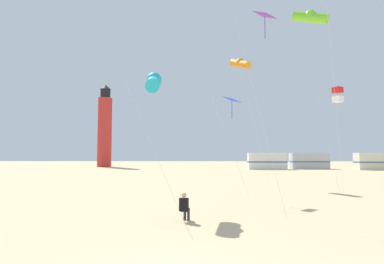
# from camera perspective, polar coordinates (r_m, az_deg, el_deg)

# --- Properties ---
(kite_flyer_standing) EXTENTS (0.44, 0.56, 1.16)m
(kite_flyer_standing) POSITION_cam_1_polar(r_m,az_deg,el_deg) (12.88, -1.37, -13.38)
(kite_flyer_standing) COLOR black
(kite_flyer_standing) RESTS_ON ground
(kite_diamond_blue) EXTENTS (2.20, 1.91, 6.28)m
(kite_diamond_blue) POSITION_cam_1_polar(r_m,az_deg,el_deg) (19.62, 7.29, 5.34)
(kite_diamond_blue) COLOR silver
(kite_diamond_blue) RESTS_ON ground
(kite_tube_orange) EXTENTS (3.30, 3.62, 11.64)m
(kite_tube_orange) POSITION_cam_1_polar(r_m,az_deg,el_deg) (29.50, 8.79, 12.29)
(kite_tube_orange) COLOR silver
(kite_tube_orange) RESTS_ON ground
(kite_tube_lime) EXTENTS (3.28, 3.10, 13.01)m
(kite_tube_lime) POSITION_cam_1_polar(r_m,az_deg,el_deg) (24.78, 20.82, 19.07)
(kite_tube_lime) COLOR silver
(kite_tube_lime) RESTS_ON ground
(kite_tube_cyan) EXTENTS (2.71, 2.72, 7.08)m
(kite_tube_cyan) POSITION_cam_1_polar(r_m,az_deg,el_deg) (16.26, -6.97, 9.09)
(kite_tube_cyan) COLOR silver
(kite_tube_cyan) RESTS_ON ground
(kite_diamond_violet) EXTENTS (2.22, 2.22, 9.75)m
(kite_diamond_violet) POSITION_cam_1_polar(r_m,az_deg,el_deg) (16.58, 13.09, 18.94)
(kite_diamond_violet) COLOR silver
(kite_diamond_violet) RESTS_ON ground
(kite_box_scarlet) EXTENTS (1.68, 1.93, 7.72)m
(kite_box_scarlet) POSITION_cam_1_polar(r_m,az_deg,el_deg) (26.08, 25.10, 6.18)
(kite_box_scarlet) COLOR silver
(kite_box_scarlet) RESTS_ON ground
(lighthouse_distant) EXTENTS (2.80, 2.80, 16.80)m
(lighthouse_distant) POSITION_cam_1_polar(r_m,az_deg,el_deg) (65.73, -15.67, 0.70)
(lighthouse_distant) COLOR red
(lighthouse_distant) RESTS_ON ground
(rv_van_white) EXTENTS (6.49, 2.48, 2.80)m
(rv_van_white) POSITION_cam_1_polar(r_m,az_deg,el_deg) (55.00, 13.54, -5.19)
(rv_van_white) COLOR white
(rv_van_white) RESTS_ON ground
(rv_van_silver) EXTENTS (6.48, 2.46, 2.80)m
(rv_van_silver) POSITION_cam_1_polar(r_m,az_deg,el_deg) (58.49, 20.62, -4.97)
(rv_van_silver) COLOR #B7BABF
(rv_van_silver) RESTS_ON ground
(rv_van_cream) EXTENTS (6.49, 2.50, 2.80)m
(rv_van_cream) POSITION_cam_1_polar(r_m,az_deg,el_deg) (60.05, 30.60, -4.64)
(rv_van_cream) COLOR beige
(rv_van_cream) RESTS_ON ground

